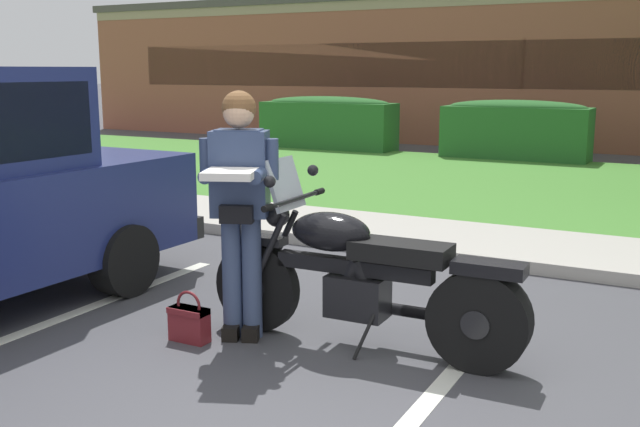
% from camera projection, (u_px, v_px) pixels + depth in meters
% --- Properties ---
extents(ground_plane, '(140.00, 140.00, 0.00)m').
position_uv_depth(ground_plane, '(258.00, 412.00, 4.05)').
color(ground_plane, '#424247').
extents(curb_strip, '(60.00, 0.20, 0.12)m').
position_uv_depth(curb_strip, '(461.00, 257.00, 7.14)').
color(curb_strip, '#ADA89E').
rests_on(curb_strip, ground).
extents(concrete_walk, '(60.00, 1.50, 0.08)m').
position_uv_depth(concrete_walk, '(485.00, 241.00, 7.88)').
color(concrete_walk, '#ADA89E').
rests_on(concrete_walk, ground).
extents(grass_lawn, '(60.00, 6.88, 0.06)m').
position_uv_depth(grass_lawn, '(560.00, 188.00, 11.50)').
color(grass_lawn, '#478433').
rests_on(grass_lawn, ground).
extents(stall_stripe_0, '(0.16, 4.40, 0.01)m').
position_uv_depth(stall_stripe_0, '(18.00, 334.00, 5.21)').
color(stall_stripe_0, silver).
rests_on(stall_stripe_0, ground).
extents(motorcycle, '(2.24, 0.82, 1.26)m').
position_uv_depth(motorcycle, '(372.00, 279.00, 4.85)').
color(motorcycle, black).
rests_on(motorcycle, ground).
extents(rider_person, '(0.57, 0.66, 1.70)m').
position_uv_depth(rider_person, '(240.00, 195.00, 4.99)').
color(rider_person, black).
rests_on(rider_person, ground).
extents(handbag, '(0.28, 0.13, 0.36)m').
position_uv_depth(handbag, '(189.00, 321.00, 5.07)').
color(handbag, maroon).
rests_on(handbag, ground).
extents(hedge_left, '(3.16, 0.90, 1.24)m').
position_uv_depth(hedge_left, '(328.00, 122.00, 16.95)').
color(hedge_left, '#286028').
rests_on(hedge_left, ground).
extents(hedge_center_left, '(2.92, 0.90, 1.24)m').
position_uv_depth(hedge_center_left, '(515.00, 129.00, 14.96)').
color(hedge_center_left, '#286028').
rests_on(hedge_center_left, ground).
extents(brick_building, '(26.26, 8.21, 3.74)m').
position_uv_depth(brick_building, '(557.00, 68.00, 20.38)').
color(brick_building, '#93513D').
rests_on(brick_building, ground).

